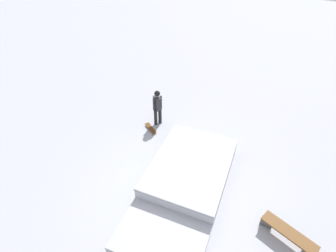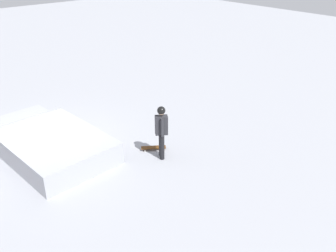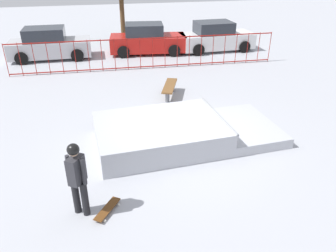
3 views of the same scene
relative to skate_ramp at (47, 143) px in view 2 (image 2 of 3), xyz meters
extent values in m
plane|color=#A8AAB2|center=(0.27, -0.05, -0.32)|extent=(60.00, 60.00, 0.00)
cube|color=#B0B3BB|center=(-0.48, -0.03, 0.03)|extent=(3.76, 2.83, 0.70)
cube|color=#B0B3BB|center=(2.22, 0.15, -0.17)|extent=(1.97, 2.71, 0.30)
cylinder|color=gray|center=(1.32, 0.09, 0.38)|extent=(0.25, 2.60, 0.08)
cylinder|color=black|center=(-2.76, -2.47, 0.09)|extent=(0.15, 0.15, 0.82)
cylinder|color=black|center=(-2.58, -2.59, 0.09)|extent=(0.15, 0.15, 0.82)
cube|color=#2D2D33|center=(-2.67, -2.53, 0.80)|extent=(0.39, 0.44, 0.60)
cylinder|color=#2D2D33|center=(-2.82, -2.43, 0.80)|extent=(0.09, 0.09, 0.60)
cylinder|color=#2D2D33|center=(-2.52, -2.62, 0.80)|extent=(0.09, 0.09, 0.60)
sphere|color=tan|center=(-2.67, -2.53, 1.25)|extent=(0.22, 0.22, 0.22)
sphere|color=black|center=(-2.67, -2.53, 1.28)|extent=(0.25, 0.25, 0.25)
cube|color=#593314|center=(-2.14, -2.62, -0.23)|extent=(0.62, 0.77, 0.02)
cylinder|color=silver|center=(-2.08, -2.33, -0.29)|extent=(0.06, 0.06, 0.06)
cylinder|color=silver|center=(-1.89, -2.46, -0.29)|extent=(0.06, 0.06, 0.06)
cylinder|color=silver|center=(-2.40, -2.78, -0.29)|extent=(0.06, 0.06, 0.06)
cylinder|color=silver|center=(-2.21, -2.92, -0.29)|extent=(0.06, 0.06, 0.06)
camera|label=1|loc=(5.59, 2.04, 7.22)|focal=28.20mm
camera|label=2|loc=(-10.33, 3.85, 5.75)|focal=39.51mm
camera|label=3|loc=(-2.03, -8.30, 4.70)|focal=35.54mm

